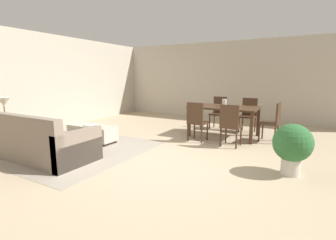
{
  "coord_description": "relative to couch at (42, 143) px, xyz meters",
  "views": [
    {
      "loc": [
        2.09,
        -3.67,
        1.5
      ],
      "look_at": [
        -0.33,
        0.63,
        0.63
      ],
      "focal_mm": 26.39,
      "sensor_mm": 36.0,
      "label": 1
    }
  ],
  "objects": [
    {
      "name": "vase_centerpiece",
      "position": [
        2.42,
        3.31,
        0.57
      ],
      "size": [
        0.11,
        0.11,
        0.19
      ],
      "primitive_type": "cylinder",
      "color": "silver",
      "rests_on": "dining_table"
    },
    {
      "name": "book_on_ottoman",
      "position": [
        -0.04,
        1.24,
        0.12
      ],
      "size": [
        0.3,
        0.25,
        0.03
      ],
      "primitive_type": "cube",
      "rotation": [
        0.0,
        0.0,
        0.22
      ],
      "color": "silver",
      "rests_on": "ottoman_table"
    },
    {
      "name": "dining_chair_near_right",
      "position": [
        2.81,
        2.45,
        0.23
      ],
      "size": [
        0.41,
        0.41,
        0.92
      ],
      "color": "#422B1C",
      "rests_on": "ground_plane"
    },
    {
      "name": "dining_chair_head_east",
      "position": [
        3.56,
        3.34,
        0.23
      ],
      "size": [
        0.43,
        0.43,
        0.92
      ],
      "color": "#422B1C",
      "rests_on": "ground_plane"
    },
    {
      "name": "dining_chair_far_left",
      "position": [
        1.99,
        4.22,
        0.23
      ],
      "size": [
        0.42,
        0.42,
        0.92
      ],
      "color": "#422B1C",
      "rests_on": "ground_plane"
    },
    {
      "name": "dining_chair_far_right",
      "position": [
        2.84,
        4.17,
        0.23
      ],
      "size": [
        0.42,
        0.42,
        0.92
      ],
      "color": "#422B1C",
      "rests_on": "ground_plane"
    },
    {
      "name": "wall_back",
      "position": [
        2.1,
        5.98,
        1.07
      ],
      "size": [
        9.0,
        0.12,
        2.7
      ],
      "primitive_type": "cube",
      "color": "#BCB2A0",
      "rests_on": "ground_plane"
    },
    {
      "name": "side_table",
      "position": [
        -1.29,
        0.08,
        0.15
      ],
      "size": [
        0.4,
        0.4,
        0.55
      ],
      "color": "olive",
      "rests_on": "ground_plane"
    },
    {
      "name": "ground_plane",
      "position": [
        2.1,
        0.98,
        -0.28
      ],
      "size": [
        10.8,
        10.8,
        0.0
      ],
      "primitive_type": "plane",
      "color": "tan"
    },
    {
      "name": "dining_chair_near_left",
      "position": [
        2.01,
        2.52,
        0.23
      ],
      "size": [
        0.42,
        0.42,
        0.92
      ],
      "color": "#422B1C",
      "rests_on": "ground_plane"
    },
    {
      "name": "table_lamp",
      "position": [
        -1.29,
        0.08,
        0.67
      ],
      "size": [
        0.26,
        0.26,
        0.52
      ],
      "color": "brown",
      "rests_on": "side_table"
    },
    {
      "name": "dining_table",
      "position": [
        2.41,
        3.34,
        0.39
      ],
      "size": [
        1.65,
        0.99,
        0.76
      ],
      "color": "#422B1C",
      "rests_on": "ground_plane"
    },
    {
      "name": "wall_left",
      "position": [
        -2.4,
        1.48,
        1.07
      ],
      "size": [
        0.12,
        11.0,
        2.7
      ],
      "primitive_type": "cube",
      "color": "#BCB2A0",
      "rests_on": "ground_plane"
    },
    {
      "name": "area_rug",
      "position": [
        -0.04,
        0.68,
        -0.28
      ],
      "size": [
        3.0,
        2.8,
        0.01
      ],
      "primitive_type": "cube",
      "color": "gray",
      "rests_on": "ground_plane"
    },
    {
      "name": "couch",
      "position": [
        0.0,
        0.0,
        0.0
      ],
      "size": [
        1.98,
        0.96,
        0.86
      ],
      "color": "gray",
      "rests_on": "ground_plane"
    },
    {
      "name": "ottoman_table",
      "position": [
        -0.09,
        1.31,
        -0.06
      ],
      "size": [
        1.18,
        0.46,
        0.38
      ],
      "color": "#B7AD9E",
      "rests_on": "ground_plane"
    },
    {
      "name": "potted_plant",
      "position": [
        4.06,
        1.4,
        0.19
      ],
      "size": [
        0.58,
        0.58,
        0.8
      ],
      "color": "beige",
      "rests_on": "ground_plane"
    }
  ]
}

